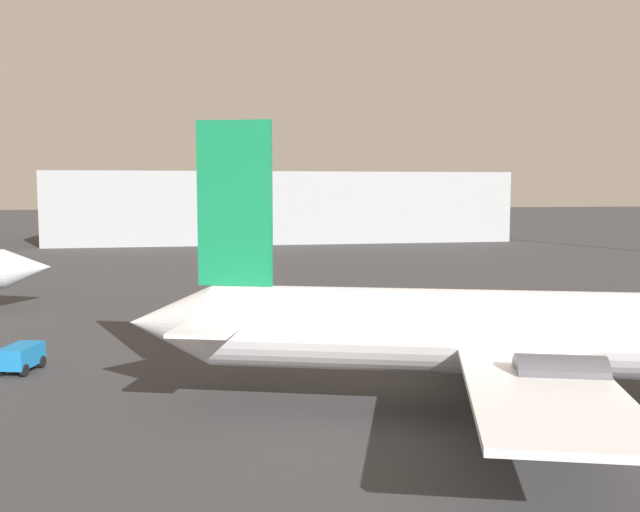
# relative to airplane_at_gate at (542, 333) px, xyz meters

# --- Properties ---
(airplane_at_gate) EXTENTS (33.35, 23.59, 11.61)m
(airplane_at_gate) POSITION_rel_airplane_at_gate_xyz_m (0.00, 0.00, 0.00)
(airplane_at_gate) COLOR white
(airplane_at_gate) RESTS_ON ground_plane
(baggage_cart) EXTENTS (1.96, 2.67, 1.30)m
(baggage_cart) POSITION_rel_airplane_at_gate_xyz_m (-21.42, 11.15, -2.59)
(baggage_cart) COLOR #1972BF
(baggage_cart) RESTS_ON ground_plane
(terminal_building) EXTENTS (74.42, 27.30, 11.52)m
(terminal_building) POSITION_rel_airplane_at_gate_xyz_m (2.55, 98.99, 2.41)
(terminal_building) COLOR #999EA3
(terminal_building) RESTS_ON ground_plane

